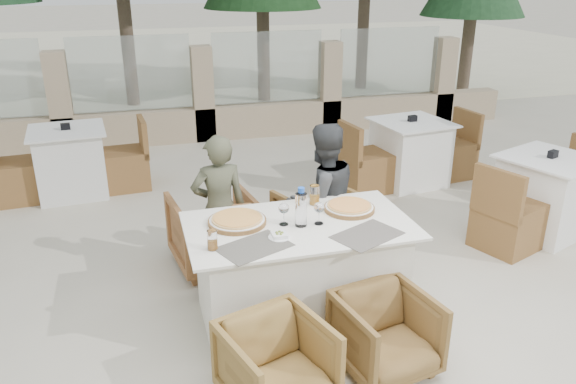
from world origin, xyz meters
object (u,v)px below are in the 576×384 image
object	(u,v)px
olive_dish	(279,235)
armchair_near_right	(386,334)
bg_table_b	(410,153)
bg_table_c	(545,195)
dining_table	(299,272)
pizza_right	(349,207)
water_bottle	(301,207)
beer_glass_left	(212,240)
wine_glass_centre	(284,213)
armchair_near_left	(277,366)
armchair_far_right	(317,220)
diner_right	(322,201)
bg_table_a	(71,162)
beer_glass_right	(315,195)
wine_glass_near	(319,212)
armchair_far_left	(214,230)
pizza_left	(237,220)
diner_left	(219,208)

from	to	relation	value
olive_dish	armchair_near_right	bearing A→B (deg)	-44.03
bg_table_b	bg_table_c	distance (m)	1.72
dining_table	armchair_near_right	xyz separation A→B (m)	(0.37, -0.71, -0.12)
pizza_right	water_bottle	xyz separation A→B (m)	(-0.42, -0.16, 0.12)
dining_table	beer_glass_left	world-z (taller)	beer_glass_left
olive_dish	bg_table_b	size ratio (longest dim) A/B	0.07
bg_table_c	wine_glass_centre	bearing A→B (deg)	173.91
beer_glass_left	bg_table_c	size ratio (longest dim) A/B	0.08
beer_glass_left	armchair_near_left	size ratio (longest dim) A/B	0.22
armchair_near_right	pizza_right	bearing A→B (deg)	75.46
armchair_far_right	armchair_near_right	distance (m)	1.72
armchair_near_left	diner_right	size ratio (longest dim) A/B	0.45
wine_glass_centre	bg_table_b	bearing A→B (deg)	46.63
pizza_right	bg_table_a	bearing A→B (deg)	126.94
beer_glass_right	olive_dish	xyz separation A→B (m)	(-0.41, -0.48, -0.05)
wine_glass_near	beer_glass_left	xyz separation A→B (m)	(-0.78, -0.18, -0.03)
beer_glass_right	olive_dish	world-z (taller)	beer_glass_right
dining_table	diner_right	size ratio (longest dim) A/B	1.22
beer_glass_right	armchair_near_right	world-z (taller)	beer_glass_right
armchair_near_left	bg_table_c	distance (m)	3.52
dining_table	beer_glass_left	distance (m)	0.82
armchair_far_right	bg_table_c	world-z (taller)	bg_table_c
armchair_near_left	bg_table_c	size ratio (longest dim) A/B	0.36
bg_table_b	bg_table_a	bearing A→B (deg)	161.74
armchair_near_right	bg_table_c	bearing A→B (deg)	21.31
bg_table_a	armchair_far_right	bearing A→B (deg)	-47.18
dining_table	pizza_right	size ratio (longest dim) A/B	4.25
dining_table	bg_table_a	bearing A→B (deg)	120.14
beer_glass_right	armchair_near_left	xyz separation A→B (m)	(-0.60, -1.14, -0.58)
water_bottle	armchair_near_right	size ratio (longest dim) A/B	0.49
armchair_far_right	bg_table_b	size ratio (longest dim) A/B	0.40
wine_glass_near	bg_table_a	distance (m)	3.70
pizza_right	olive_dish	distance (m)	0.69
beer_glass_left	beer_glass_right	world-z (taller)	beer_glass_right
armchair_far_left	wine_glass_near	bearing A→B (deg)	112.34
pizza_left	diner_right	xyz separation A→B (m)	(0.80, 0.49, -0.14)
beer_glass_left	armchair_far_right	size ratio (longest dim) A/B	0.20
bg_table_b	olive_dish	bearing A→B (deg)	-139.86
pizza_left	wine_glass_near	size ratio (longest dim) A/B	2.24
wine_glass_centre	olive_dish	xyz separation A→B (m)	(-0.08, -0.19, -0.07)
wine_glass_centre	diner_right	xyz separation A→B (m)	(0.49, 0.59, -0.20)
pizza_left	armchair_far_right	world-z (taller)	pizza_left
wine_glass_centre	bg_table_a	size ratio (longest dim) A/B	0.11
bg_table_a	diner_right	bearing A→B (deg)	-53.33
diner_right	pizza_left	bearing A→B (deg)	17.79
pizza_left	armchair_far_right	distance (m)	1.35
wine_glass_centre	bg_table_c	xyz separation A→B (m)	(2.86, 0.75, -0.48)
pizza_right	diner_left	size ratio (longest dim) A/B	0.30
water_bottle	armchair_far_left	bearing A→B (deg)	115.35
water_bottle	bg_table_c	distance (m)	2.91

